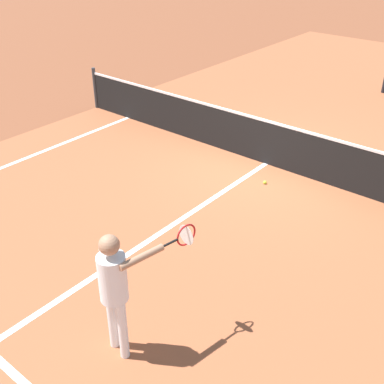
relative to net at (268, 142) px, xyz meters
name	(u,v)px	position (x,y,z in m)	size (l,w,h in m)	color
ground_plane	(266,164)	(0.00, 0.00, -0.49)	(60.00, 60.00, 0.00)	brown
court_surface_inbounds	(266,164)	(0.00, 0.00, -0.49)	(10.62, 24.40, 0.00)	#9E5433
line_center_service	(163,231)	(0.00, -3.20, -0.49)	(0.10, 6.40, 0.01)	white
net	(268,142)	(0.00, 0.00, 0.00)	(10.69, 0.09, 1.07)	#33383D
player_near	(116,282)	(1.29, -5.35, 0.55)	(0.65, 1.17, 1.68)	white
tennis_ball_near_net	(265,182)	(0.44, -0.76, -0.46)	(0.07, 0.07, 0.07)	#CCE033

